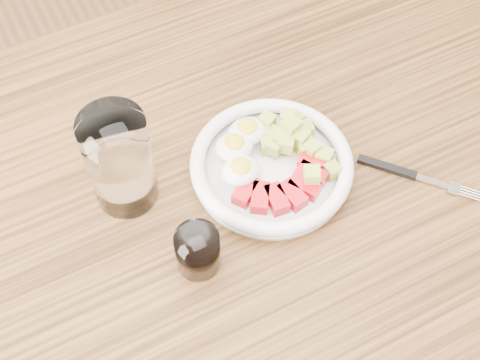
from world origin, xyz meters
name	(u,v)px	position (x,y,z in m)	size (l,w,h in m)	color
dining_table	(248,227)	(0.00, 0.00, 0.67)	(1.50, 0.90, 0.77)	brown
bowl	(271,163)	(0.05, 0.02, 0.79)	(0.24, 0.24, 0.06)	white
fork	(404,172)	(0.22, -0.07, 0.77)	(0.13, 0.15, 0.01)	black
water_glass	(120,161)	(-0.16, 0.08, 0.85)	(0.09, 0.09, 0.16)	white
coffee_glass	(198,251)	(-0.11, -0.07, 0.80)	(0.06, 0.06, 0.07)	white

